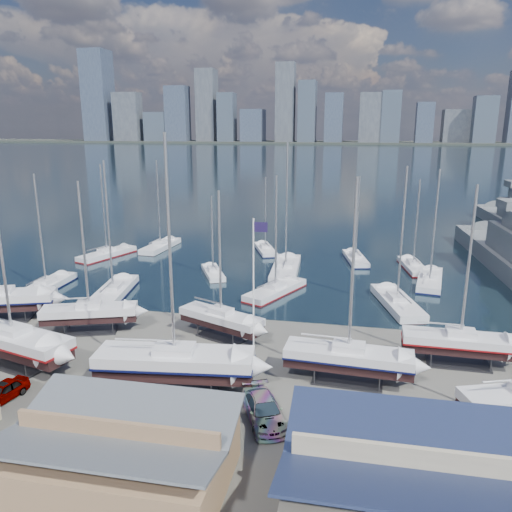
# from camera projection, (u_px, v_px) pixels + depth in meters

# --- Properties ---
(ground) EXTENTS (1400.00, 1400.00, 0.00)m
(ground) POSITION_uv_depth(u_px,v_px,m) (204.00, 359.00, 43.23)
(ground) COLOR #605E59
(ground) RESTS_ON ground
(water) EXTENTS (1400.00, 600.00, 0.40)m
(water) POSITION_uv_depth(u_px,v_px,m) (338.00, 156.00, 337.59)
(water) COLOR #192B3A
(water) RESTS_ON ground
(far_shore) EXTENTS (1400.00, 80.00, 2.20)m
(far_shore) POSITION_uv_depth(u_px,v_px,m) (346.00, 143.00, 584.13)
(far_shore) COLOR #2D332D
(far_shore) RESTS_ON ground
(skyline) EXTENTS (639.14, 43.80, 107.69)m
(skyline) POSITION_uv_depth(u_px,v_px,m) (341.00, 109.00, 570.11)
(skyline) COLOR #475166
(skyline) RESTS_ON far_shore
(shed_grey) EXTENTS (12.60, 8.40, 4.17)m
(shed_grey) POSITION_uv_depth(u_px,v_px,m) (118.00, 452.00, 27.50)
(shed_grey) COLOR #8C6B4C
(shed_grey) RESTS_ON ground
(shed_blue) EXTENTS (13.65, 9.45, 4.71)m
(shed_blue) POSITION_uv_depth(u_px,v_px,m) (421.00, 487.00, 24.43)
(shed_blue) COLOR #BFB293
(shed_blue) RESTS_ON ground
(sailboat_cradle_0) EXTENTS (11.44, 6.47, 17.70)m
(sailboat_cradle_0) POSITION_uv_depth(u_px,v_px,m) (0.00, 300.00, 51.60)
(sailboat_cradle_0) COLOR #2D2D33
(sailboat_cradle_0) RESTS_ON ground
(sailboat_cradle_1) EXTENTS (11.77, 6.07, 18.15)m
(sailboat_cradle_1) POSITION_uv_depth(u_px,v_px,m) (13.00, 341.00, 41.68)
(sailboat_cradle_1) COLOR #2D2D33
(sailboat_cradle_1) RESTS_ON ground
(sailboat_cradle_2) EXTENTS (9.31, 5.25, 14.76)m
(sailboat_cradle_2) POSITION_uv_depth(u_px,v_px,m) (90.00, 313.00, 48.46)
(sailboat_cradle_2) COLOR #2D2D33
(sailboat_cradle_2) RESTS_ON ground
(sailboat_cradle_3) EXTENTS (12.33, 4.69, 19.19)m
(sailboat_cradle_3) POSITION_uv_depth(u_px,v_px,m) (175.00, 362.00, 37.75)
(sailboat_cradle_3) COLOR #2D2D33
(sailboat_cradle_3) RESTS_ON ground
(sailboat_cradle_4) EXTENTS (8.77, 5.63, 14.09)m
(sailboat_cradle_4) POSITION_uv_depth(u_px,v_px,m) (221.00, 319.00, 47.04)
(sailboat_cradle_4) COLOR #2D2D33
(sailboat_cradle_4) RESTS_ON ground
(sailboat_cradle_5) EXTENTS (10.14, 3.45, 16.11)m
(sailboat_cradle_5) POSITION_uv_depth(u_px,v_px,m) (348.00, 358.00, 38.87)
(sailboat_cradle_5) COLOR #2D2D33
(sailboat_cradle_5) RESTS_ON ground
(sailboat_cradle_6) EXTENTS (9.45, 2.85, 15.24)m
(sailboat_cradle_6) POSITION_uv_depth(u_px,v_px,m) (460.00, 343.00, 41.71)
(sailboat_cradle_6) COLOR #2D2D33
(sailboat_cradle_6) RESTS_ON ground
(sailboat_moored_0) EXTENTS (2.92, 10.00, 14.90)m
(sailboat_moored_0) POSITION_uv_depth(u_px,v_px,m) (46.00, 287.00, 61.48)
(sailboat_moored_0) COLOR black
(sailboat_moored_0) RESTS_ON water
(sailboat_moored_1) EXTENTS (6.07, 10.29, 14.87)m
(sailboat_moored_1) POSITION_uv_depth(u_px,v_px,m) (107.00, 255.00, 76.92)
(sailboat_moored_1) COLOR black
(sailboat_moored_1) RESTS_ON water
(sailboat_moored_2) EXTENTS (3.66, 10.19, 15.08)m
(sailboat_moored_2) POSITION_uv_depth(u_px,v_px,m) (161.00, 247.00, 81.92)
(sailboat_moored_2) COLOR black
(sailboat_moored_2) RESTS_ON water
(sailboat_moored_3) EXTENTS (4.78, 11.51, 16.69)m
(sailboat_moored_3) POSITION_uv_depth(u_px,v_px,m) (114.00, 294.00, 59.16)
(sailboat_moored_3) COLOR black
(sailboat_moored_3) RESTS_ON water
(sailboat_moored_4) EXTENTS (5.15, 7.66, 11.31)m
(sailboat_moored_4) POSITION_uv_depth(u_px,v_px,m) (213.00, 273.00, 67.45)
(sailboat_moored_4) COLOR black
(sailboat_moored_4) RESTS_ON water
(sailboat_moored_5) EXTENTS (5.20, 8.66, 12.52)m
(sailboat_moored_5) POSITION_uv_depth(u_px,v_px,m) (265.00, 250.00, 80.04)
(sailboat_moored_5) COLOR black
(sailboat_moored_5) RESTS_ON water
(sailboat_moored_6) EXTENTS (6.73, 10.19, 14.86)m
(sailboat_moored_6) POSITION_uv_depth(u_px,v_px,m) (275.00, 292.00, 59.91)
(sailboat_moored_6) COLOR black
(sailboat_moored_6) RESTS_ON water
(sailboat_moored_7) EXTENTS (4.02, 12.34, 18.40)m
(sailboat_moored_7) POSITION_uv_depth(u_px,v_px,m) (286.00, 271.00, 68.51)
(sailboat_moored_7) COLOR black
(sailboat_moored_7) RESTS_ON water
(sailboat_moored_8) EXTENTS (4.18, 9.16, 13.22)m
(sailboat_moored_8) POSITION_uv_depth(u_px,v_px,m) (355.00, 259.00, 74.42)
(sailboat_moored_8) COLOR black
(sailboat_moored_8) RESTS_ON water
(sailboat_moored_9) EXTENTS (5.64, 11.21, 16.31)m
(sailboat_moored_9) POSITION_uv_depth(u_px,v_px,m) (397.00, 304.00, 55.68)
(sailboat_moored_9) COLOR black
(sailboat_moored_9) RESTS_ON water
(sailboat_moored_10) EXTENTS (4.55, 10.55, 15.26)m
(sailboat_moored_10) POSITION_uv_depth(u_px,v_px,m) (430.00, 281.00, 63.89)
(sailboat_moored_10) COLOR black
(sailboat_moored_10) RESTS_ON water
(sailboat_moored_11) EXTENTS (3.82, 9.13, 13.24)m
(sailboat_moored_11) POSITION_uv_depth(u_px,v_px,m) (413.00, 267.00, 70.32)
(sailboat_moored_11) COLOR black
(sailboat_moored_11) RESTS_ON water
(car_a) EXTENTS (2.40, 4.38, 1.41)m
(car_a) POSITION_uv_depth(u_px,v_px,m) (2.00, 392.00, 36.54)
(car_a) COLOR gray
(car_a) RESTS_ON ground
(car_b) EXTENTS (5.26, 3.47, 1.64)m
(car_b) POSITION_uv_depth(u_px,v_px,m) (84.00, 403.00, 34.88)
(car_b) COLOR gray
(car_b) RESTS_ON ground
(car_c) EXTENTS (3.84, 5.47, 1.39)m
(car_c) POSITION_uv_depth(u_px,v_px,m) (183.00, 430.00, 31.90)
(car_c) COLOR gray
(car_c) RESTS_ON ground
(car_d) EXTENTS (4.45, 6.08, 1.64)m
(car_d) POSITION_uv_depth(u_px,v_px,m) (264.00, 410.00, 33.98)
(car_d) COLOR gray
(car_d) RESTS_ON ground
(flagpole) EXTENTS (1.14, 0.12, 12.91)m
(flagpole) POSITION_uv_depth(u_px,v_px,m) (255.00, 287.00, 38.55)
(flagpole) COLOR white
(flagpole) RESTS_ON ground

